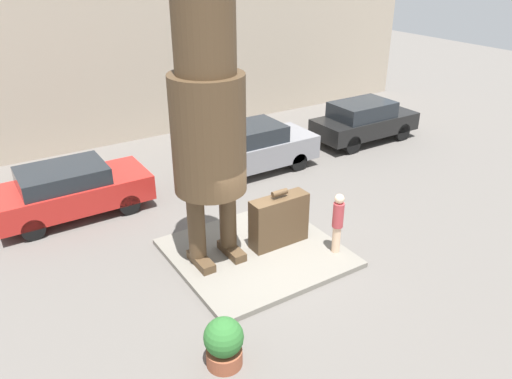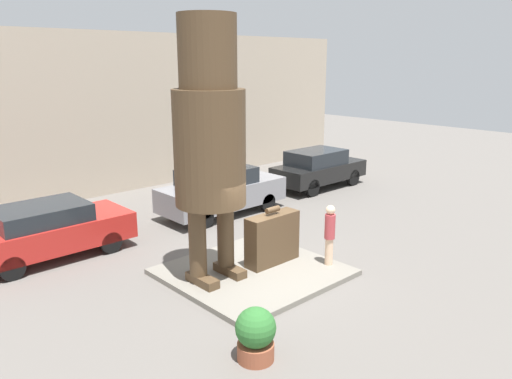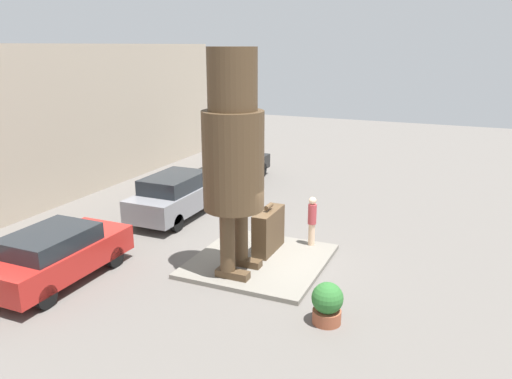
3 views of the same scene
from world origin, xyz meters
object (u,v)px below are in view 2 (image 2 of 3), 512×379
(tourist, at_px, (330,232))
(planter_pot, at_px, (256,334))
(giant_suitcase, at_px, (272,238))
(statue_figure, at_px, (209,131))
(parked_car_grey, at_px, (221,190))
(parked_car_black, at_px, (318,168))
(parked_car_red, at_px, (49,229))

(tourist, distance_m, planter_pot, 4.37)
(giant_suitcase, distance_m, tourist, 1.45)
(statue_figure, height_order, parked_car_grey, statue_figure)
(statue_figure, distance_m, tourist, 3.98)
(parked_car_black, height_order, planter_pot, parked_car_black)
(parked_car_black, bearing_deg, tourist, -137.81)
(statue_figure, relative_size, giant_suitcase, 3.97)
(statue_figure, height_order, tourist, statue_figure)
(parked_car_red, bearing_deg, parked_car_grey, -1.31)
(giant_suitcase, relative_size, parked_car_grey, 0.34)
(statue_figure, distance_m, planter_pot, 4.56)
(giant_suitcase, bearing_deg, statue_figure, 169.03)
(giant_suitcase, height_order, tourist, tourist)
(parked_car_grey, distance_m, parked_car_black, 5.24)
(parked_car_red, xyz_separation_m, parked_car_black, (11.02, 0.00, 0.05))
(statue_figure, distance_m, parked_car_red, 5.54)
(tourist, xyz_separation_m, planter_pot, (-4.03, -1.63, -0.48))
(giant_suitcase, xyz_separation_m, planter_pot, (-3.07, -2.70, -0.28))
(parked_car_red, height_order, planter_pot, parked_car_red)
(parked_car_red, distance_m, parked_car_grey, 5.79)
(statue_figure, relative_size, parked_car_grey, 1.35)
(tourist, distance_m, parked_car_grey, 5.54)
(statue_figure, xyz_separation_m, giant_suitcase, (1.67, -0.32, -2.85))
(statue_figure, height_order, planter_pot, statue_figure)
(giant_suitcase, distance_m, parked_car_grey, 4.79)
(giant_suitcase, xyz_separation_m, tourist, (0.96, -1.06, 0.20))
(parked_car_grey, bearing_deg, parked_car_black, 1.48)
(statue_figure, height_order, parked_car_red, statue_figure)
(parked_car_grey, relative_size, parked_car_black, 1.06)
(tourist, bearing_deg, statue_figure, 152.17)
(parked_car_red, height_order, parked_car_black, parked_car_black)
(planter_pot, bearing_deg, parked_car_black, 35.31)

